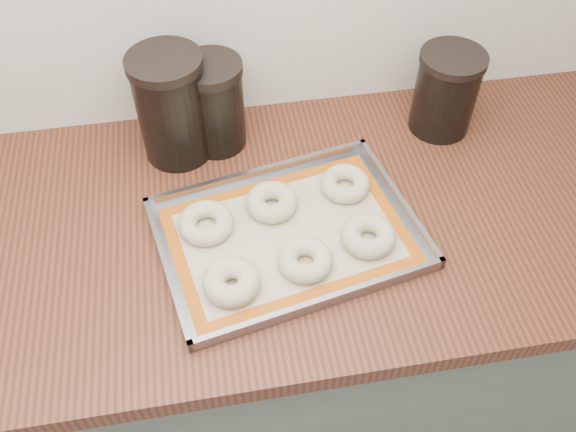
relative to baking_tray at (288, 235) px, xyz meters
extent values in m
cube|color=slate|center=(0.08, 0.06, -0.48)|extent=(3.00, 0.65, 0.86)
cube|color=#5E2E1C|center=(0.08, 0.06, -0.03)|extent=(3.06, 0.68, 0.04)
cube|color=gray|center=(0.00, 0.00, 0.00)|extent=(0.52, 0.41, 0.00)
cube|color=gray|center=(-0.03, 0.16, 0.01)|extent=(0.45, 0.10, 0.02)
cube|color=gray|center=(0.03, -0.16, 0.01)|extent=(0.45, 0.10, 0.02)
cube|color=gray|center=(-0.22, -0.04, 0.01)|extent=(0.07, 0.33, 0.02)
cube|color=gray|center=(0.22, 0.04, 0.01)|extent=(0.07, 0.33, 0.02)
cube|color=#C6B793|center=(0.00, 0.00, 0.00)|extent=(0.47, 0.37, 0.00)
cube|color=#B9500C|center=(-0.03, 0.13, 0.00)|extent=(0.42, 0.10, 0.00)
cube|color=#B9500C|center=(0.03, -0.13, 0.00)|extent=(0.42, 0.10, 0.00)
cube|color=#B9500C|center=(-0.20, -0.04, 0.00)|extent=(0.07, 0.25, 0.00)
cube|color=#B9500C|center=(0.20, 0.04, 0.00)|extent=(0.07, 0.25, 0.00)
torus|color=beige|center=(-0.11, -0.10, 0.02)|extent=(0.12, 0.12, 0.04)
torus|color=beige|center=(0.02, -0.07, 0.01)|extent=(0.13, 0.13, 0.03)
torus|color=beige|center=(0.14, -0.04, 0.02)|extent=(0.12, 0.12, 0.04)
torus|color=beige|center=(-0.14, 0.04, 0.01)|extent=(0.14, 0.14, 0.03)
torus|color=beige|center=(-0.02, 0.07, 0.02)|extent=(0.11, 0.11, 0.04)
torus|color=beige|center=(0.13, 0.10, 0.01)|extent=(0.12, 0.12, 0.03)
cylinder|color=black|center=(-0.18, 0.26, 0.10)|extent=(0.14, 0.14, 0.21)
cylinder|color=black|center=(-0.18, 0.26, 0.21)|extent=(0.14, 0.14, 0.02)
cylinder|color=black|center=(-0.10, 0.28, 0.08)|extent=(0.12, 0.12, 0.17)
cylinder|color=black|center=(-0.10, 0.28, 0.18)|extent=(0.13, 0.13, 0.02)
cylinder|color=black|center=(0.37, 0.25, 0.07)|extent=(0.13, 0.13, 0.16)
cylinder|color=black|center=(0.37, 0.25, 0.16)|extent=(0.13, 0.13, 0.02)
camera|label=1|loc=(-0.12, -0.68, 0.87)|focal=38.00mm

